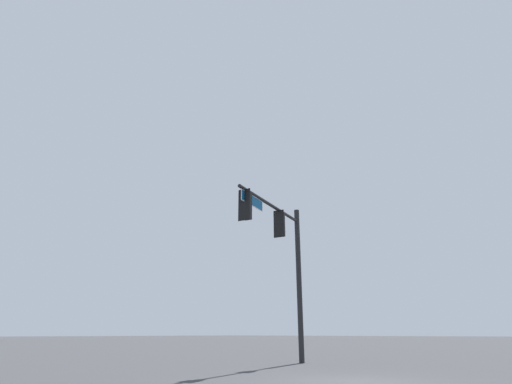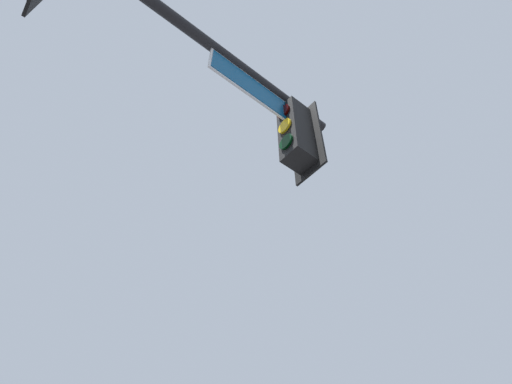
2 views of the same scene
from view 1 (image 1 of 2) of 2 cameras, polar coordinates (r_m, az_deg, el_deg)
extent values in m
plane|color=#38383A|center=(12.57, 14.57, -24.93)|extent=(400.00, 400.00, 0.00)
cylinder|color=black|center=(20.31, 6.17, -12.65)|extent=(0.26, 0.26, 7.40)
cylinder|color=black|center=(18.27, 2.30, -2.00)|extent=(5.86, 1.58, 0.15)
cube|color=black|center=(18.70, 3.27, -4.53)|extent=(0.15, 0.51, 1.30)
cube|color=black|center=(18.87, 3.52, -4.67)|extent=(0.43, 0.40, 1.10)
cylinder|color=black|center=(19.03, 3.48, -2.89)|extent=(0.04, 0.04, 0.12)
cylinder|color=#340503|center=(19.13, 3.74, -3.85)|extent=(0.08, 0.22, 0.22)
cylinder|color=yellow|center=(19.04, 3.76, -4.80)|extent=(0.08, 0.22, 0.22)
cylinder|color=black|center=(18.96, 3.79, -5.77)|extent=(0.08, 0.22, 0.22)
cube|color=black|center=(15.87, -1.70, -1.81)|extent=(0.15, 0.51, 1.30)
cube|color=black|center=(16.03, -1.37, -1.99)|extent=(0.43, 0.40, 1.10)
cylinder|color=black|center=(16.22, -1.35, 0.06)|extent=(0.04, 0.04, 0.12)
cylinder|color=#340503|center=(16.30, -1.02, -1.07)|extent=(0.08, 0.22, 0.22)
cylinder|color=yellow|center=(16.20, -1.03, -2.18)|extent=(0.08, 0.22, 0.22)
cylinder|color=black|center=(16.10, -1.03, -3.30)|extent=(0.08, 0.22, 0.22)
cube|color=#0A4C7F|center=(16.55, -0.54, -1.24)|extent=(1.73, 0.46, 0.41)
cube|color=white|center=(16.55, -0.54, -1.24)|extent=(1.78, 0.46, 0.47)
camera|label=2|loc=(18.41, -3.72, -17.64)|focal=28.00mm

